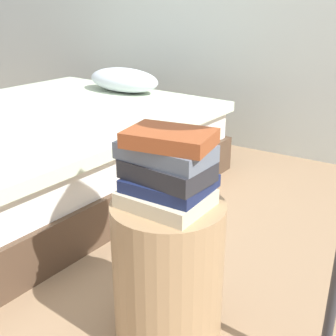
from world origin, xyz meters
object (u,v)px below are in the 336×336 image
object	(u,v)px
book_cream	(167,199)
book_rust	(170,138)
bed	(34,153)
side_table	(168,272)
book_charcoal	(168,170)
book_navy	(170,183)
book_slate	(166,152)

from	to	relation	value
book_cream	book_rust	size ratio (longest dim) A/B	1.02
bed	book_rust	world-z (taller)	book_rust
side_table	bed	bearing A→B (deg)	155.84
bed	book_charcoal	distance (m)	1.46
book_navy	book_rust	world-z (taller)	book_rust
book_cream	book_charcoal	bearing A→B (deg)	83.65
side_table	book_rust	distance (m)	0.46
bed	book_cream	xyz separation A→B (m)	(1.28, -0.59, 0.28)
book_navy	book_slate	bearing A→B (deg)	-152.57
book_cream	book_rust	world-z (taller)	book_rust
book_slate	book_cream	bearing A→B (deg)	-47.66
book_slate	book_navy	bearing A→B (deg)	31.01
bed	book_cream	bearing A→B (deg)	-20.22
side_table	book_charcoal	bearing A→B (deg)	-61.15
book_charcoal	book_rust	size ratio (longest dim) A/B	1.03
bed	book_charcoal	world-z (taller)	book_charcoal
side_table	book_slate	distance (m)	0.41
book_navy	book_rust	bearing A→B (deg)	-59.81
bed	book_cream	world-z (taller)	bed
book_slate	book_rust	world-z (taller)	book_rust
side_table	book_rust	world-z (taller)	book_rust
side_table	book_charcoal	xyz separation A→B (m)	(0.00, -0.01, 0.36)
bed	book_slate	bearing A→B (deg)	-19.90
side_table	book_charcoal	size ratio (longest dim) A/B	1.95
side_table	book_rust	size ratio (longest dim) A/B	2.02
side_table	book_cream	distance (m)	0.27
bed	book_navy	size ratio (longest dim) A/B	8.93
side_table	book_navy	world-z (taller)	book_navy
book_rust	book_navy	bearing A→B (deg)	111.98
book_charcoal	book_slate	world-z (taller)	book_slate
bed	book_slate	distance (m)	1.46
book_cream	book_rust	bearing A→B (deg)	22.95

